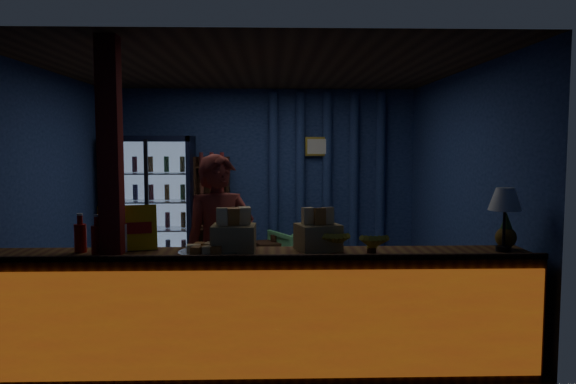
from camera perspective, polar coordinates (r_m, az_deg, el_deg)
name	(u,v)px	position (r m, az deg, el deg)	size (l,w,h in m)	color
ground	(257,303)	(6.44, -3.20, -11.23)	(4.60, 4.60, 0.00)	#515154
room_walls	(256,164)	(6.19, -3.27, 2.85)	(4.60, 4.60, 4.60)	navy
counter	(250,313)	(4.48, -3.87, -12.19)	(4.40, 0.57, 0.99)	brown
support_post	(112,209)	(4.48, -17.47, -1.63)	(0.16, 0.16, 2.60)	maroon
beverage_cooler	(152,203)	(8.33, -13.60, -1.11)	(1.20, 0.62, 1.90)	black
bottle_shelf	(213,211)	(8.35, -7.66, -1.96)	(0.50, 0.28, 1.60)	#371F11
curtain_folds	(327,177)	(8.38, 3.99, 1.56)	(1.74, 0.14, 2.50)	navy
framed_picture	(317,146)	(8.31, 3.01, 4.64)	(0.36, 0.04, 0.28)	gold
shopkeeper	(220,252)	(4.95, -6.97, -6.08)	(0.62, 0.41, 1.71)	maroon
green_chair	(299,251)	(7.78, 1.15, -6.06)	(0.66, 0.68, 0.62)	#5DBA6D
side_table	(274,258)	(7.75, -1.44, -6.70)	(0.59, 0.50, 0.55)	#371F11
yellow_sign	(128,228)	(4.61, -15.98, -3.55)	(0.46, 0.21, 0.36)	yellow
soda_bottles	(100,237)	(4.60, -18.59, -4.35)	(0.41, 0.17, 0.30)	#AB130B
snack_box_left	(234,236)	(4.39, -5.53, -4.52)	(0.34, 0.29, 0.35)	#9B874B
snack_box_centre	(318,235)	(4.47, 3.07, -4.40)	(0.39, 0.35, 0.34)	#9B874B
pastry_tray	(209,251)	(4.35, -8.07, -5.96)	(0.47, 0.47, 0.08)	silver
banana_bunches	(353,241)	(4.40, 6.67, -5.00)	(0.53, 0.31, 0.18)	gold
table_lamp	(505,202)	(4.70, 21.17, -0.92)	(0.26, 0.26, 0.50)	black
pineapple	(506,234)	(4.84, 21.27, -4.02)	(0.17, 0.17, 0.29)	brown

